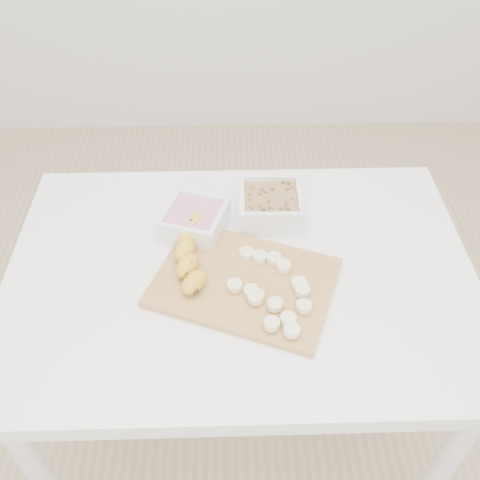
{
  "coord_description": "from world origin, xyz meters",
  "views": [
    {
      "loc": [
        -0.02,
        -0.77,
        1.59
      ],
      "look_at": [
        0.0,
        0.03,
        0.81
      ],
      "focal_mm": 40.0,
      "sensor_mm": 36.0,
      "label": 1
    }
  ],
  "objects_px": {
    "bowl_granola": "(270,205)",
    "banana": "(192,253)",
    "bowl_yogurt": "(194,220)",
    "cutting_board": "(244,282)",
    "table": "(240,298)"
  },
  "relations": [
    {
      "from": "bowl_yogurt",
      "to": "cutting_board",
      "type": "bearing_deg",
      "value": -57.47
    },
    {
      "from": "bowl_granola",
      "to": "banana",
      "type": "xyz_separation_m",
      "value": [
        -0.18,
        -0.15,
        0.0
      ]
    },
    {
      "from": "bowl_granola",
      "to": "banana",
      "type": "bearing_deg",
      "value": -139.68
    },
    {
      "from": "table",
      "to": "bowl_yogurt",
      "type": "height_order",
      "value": "bowl_yogurt"
    },
    {
      "from": "table",
      "to": "bowl_granola",
      "type": "bearing_deg",
      "value": 66.43
    },
    {
      "from": "bowl_yogurt",
      "to": "cutting_board",
      "type": "relative_size",
      "value": 0.47
    },
    {
      "from": "table",
      "to": "bowl_granola",
      "type": "height_order",
      "value": "bowl_granola"
    },
    {
      "from": "bowl_yogurt",
      "to": "banana",
      "type": "distance_m",
      "value": 0.11
    },
    {
      "from": "bowl_granola",
      "to": "bowl_yogurt",
      "type": "bearing_deg",
      "value": -165.79
    },
    {
      "from": "bowl_granola",
      "to": "cutting_board",
      "type": "distance_m",
      "value": 0.22
    },
    {
      "from": "cutting_board",
      "to": "banana",
      "type": "distance_m",
      "value": 0.13
    },
    {
      "from": "table",
      "to": "bowl_yogurt",
      "type": "bearing_deg",
      "value": 128.44
    },
    {
      "from": "bowl_granola",
      "to": "cutting_board",
      "type": "relative_size",
      "value": 0.41
    },
    {
      "from": "bowl_granola",
      "to": "cutting_board",
      "type": "bearing_deg",
      "value": -107.65
    },
    {
      "from": "banana",
      "to": "bowl_granola",
      "type": "bearing_deg",
      "value": 51.48
    }
  ]
}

